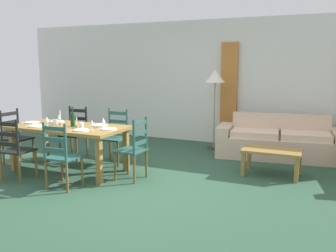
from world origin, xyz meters
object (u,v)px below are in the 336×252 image
(dining_table, at_px, (69,131))
(dining_chair_near_left, at_px, (15,149))
(dining_chair_head_west, at_px, (15,137))
(standing_lamp, at_px, (215,81))
(wine_glass_near_left, at_px, (47,119))
(coffee_cup_secondary, at_px, (55,122))
(dining_chair_near_right, at_px, (61,156))
(dining_chair_far_right, at_px, (115,136))
(dining_chair_far_left, at_px, (75,133))
(wine_glass_near_right, at_px, (92,123))
(wine_glass_far_right, at_px, (103,120))
(wine_glass_far_left, at_px, (59,117))
(coffee_cup_primary, at_px, (81,126))
(wine_bottle, at_px, (73,119))
(coffee_table, at_px, (272,153))
(couch, at_px, (279,142))
(dining_chair_head_east, at_px, (134,149))

(dining_table, relative_size, dining_chair_near_left, 1.98)
(dining_chair_head_west, bearing_deg, dining_table, 1.09)
(dining_chair_head_west, xyz_separation_m, standing_lamp, (2.85, 2.55, 0.93))
(wine_glass_near_left, bearing_deg, coffee_cup_secondary, 75.29)
(dining_chair_near_right, height_order, standing_lamp, standing_lamp)
(dining_chair_near_right, relative_size, dining_chair_far_right, 1.00)
(dining_chair_far_left, xyz_separation_m, wine_glass_near_right, (1.05, -0.89, 0.38))
(dining_chair_near_right, height_order, dining_chair_far_right, same)
(wine_glass_near_left, distance_m, wine_glass_far_right, 0.94)
(wine_glass_near_right, xyz_separation_m, standing_lamp, (1.10, 2.68, 0.55))
(wine_glass_far_left, bearing_deg, coffee_cup_secondary, -74.02)
(coffee_cup_primary, bearing_deg, wine_bottle, 158.93)
(dining_chair_near_right, relative_size, wine_glass_far_left, 5.96)
(dining_table, xyz_separation_m, dining_chair_far_right, (0.41, 0.74, -0.19))
(dining_chair_near_right, xyz_separation_m, wine_bottle, (-0.38, 0.75, 0.39))
(dining_chair_near_right, xyz_separation_m, coffee_cup_primary, (-0.14, 0.66, 0.32))
(dining_chair_far_left, bearing_deg, dining_chair_far_right, 0.45)
(wine_glass_far_right, distance_m, coffee_table, 2.72)
(wine_bottle, relative_size, wine_glass_far_left, 1.96)
(dining_chair_near_left, relative_size, couch, 0.41)
(dining_chair_near_left, xyz_separation_m, dining_chair_far_right, (0.82, 1.48, 0.00))
(dining_table, xyz_separation_m, coffee_cup_secondary, (-0.27, -0.01, 0.13))
(dining_chair_head_west, height_order, wine_glass_near_left, dining_chair_head_west)
(dining_table, relative_size, dining_chair_far_left, 1.98)
(dining_chair_far_left, relative_size, wine_glass_far_right, 5.96)
(dining_chair_near_right, height_order, couch, dining_chair_near_right)
(dining_chair_far_left, distance_m, coffee_cup_secondary, 0.83)
(couch, bearing_deg, dining_chair_near_left, -138.11)
(dining_chair_near_right, height_order, dining_chair_head_east, same)
(dining_chair_far_right, xyz_separation_m, dining_chair_head_west, (-1.58, -0.77, 0.00))
(dining_chair_far_right, bearing_deg, coffee_cup_primary, -95.31)
(standing_lamp, bearing_deg, dining_chair_head_east, -101.14)
(standing_lamp, bearing_deg, dining_chair_far_left, -140.21)
(wine_glass_far_right, bearing_deg, standing_lamp, 65.56)
(wine_glass_far_right, xyz_separation_m, coffee_cup_primary, (-0.26, -0.23, -0.07))
(dining_chair_head_west, distance_m, wine_bottle, 1.32)
(dining_chair_far_left, height_order, coffee_cup_primary, dining_chair_far_left)
(wine_glass_far_left, bearing_deg, dining_chair_near_right, -48.80)
(dining_chair_head_west, relative_size, coffee_table, 1.07)
(wine_glass_far_left, distance_m, wine_glass_far_right, 0.90)
(wine_glass_near_left, relative_size, wine_glass_far_right, 1.00)
(dining_chair_near_left, xyz_separation_m, wine_glass_near_left, (0.11, 0.59, 0.38))
(wine_bottle, bearing_deg, dining_chair_near_left, -124.43)
(dining_chair_far_left, bearing_deg, dining_chair_head_east, -22.95)
(dining_table, height_order, dining_chair_head_west, dining_chair_head_west)
(wine_glass_near_right, distance_m, standing_lamp, 2.95)
(dining_chair_far_right, xyz_separation_m, coffee_cup_secondary, (-0.68, -0.75, 0.32))
(standing_lamp, bearing_deg, dining_chair_near_left, -122.66)
(dining_chair_head_west, xyz_separation_m, wine_glass_far_left, (0.86, 0.16, 0.38))
(dining_chair_far_right, height_order, wine_glass_far_right, dining_chair_far_right)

